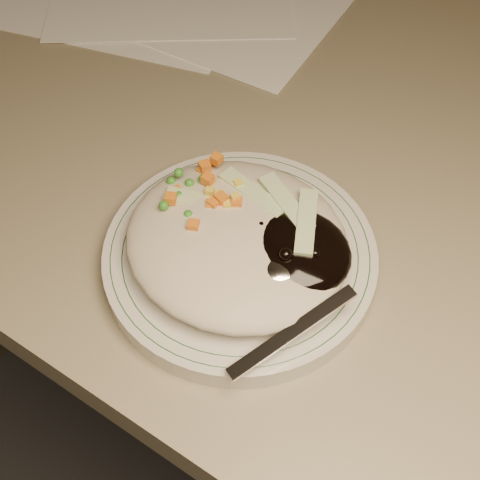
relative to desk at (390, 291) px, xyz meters
The scene contains 4 objects.
desk is the anchor object (origin of this frame).
plate 0.30m from the desk, 117.54° to the right, with size 0.24×0.24×0.02m, color silver.
plate_rim 0.30m from the desk, 117.54° to the right, with size 0.23×0.23×0.00m.
meal 0.32m from the desk, 116.38° to the right, with size 0.21×0.19×0.05m.
Camera 1 is at (0.09, 0.91, 1.23)m, focal length 50.00 mm.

